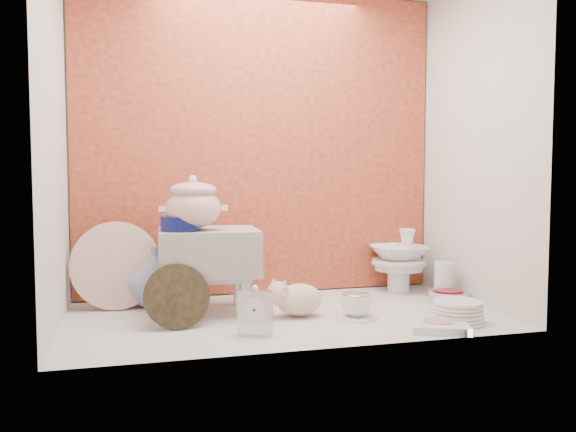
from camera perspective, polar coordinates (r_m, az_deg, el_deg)
name	(u,v)px	position (r m, az deg, el deg)	size (l,w,h in m)	color
ground	(285,315)	(2.52, -0.33, -9.62)	(1.80, 1.80, 0.00)	silver
niche_shell	(274,99)	(2.64, -1.34, 11.33)	(1.86, 1.03, 1.53)	#CC6233
step_stool	(209,271)	(2.56, -7.71, -5.29)	(0.42, 0.36, 0.36)	silver
soup_tureen	(193,203)	(2.49, -9.21, 1.29)	(0.27, 0.27, 0.23)	white
cobalt_bowl	(181,223)	(2.49, -10.41, -0.71)	(0.17, 0.17, 0.06)	#0A1350
floral_platter	(116,265)	(2.71, -16.37, -4.64)	(0.39, 0.11, 0.39)	white
blue_white_vase	(156,276)	(2.73, -12.73, -5.76)	(0.26, 0.26, 0.27)	silver
lacquer_tray	(177,296)	(2.34, -10.75, -7.68)	(0.26, 0.11, 0.25)	black
mantel_clock	(255,311)	(2.20, -3.20, -9.16)	(0.13, 0.04, 0.19)	silver
plush_pig	(299,299)	(2.48, 1.09, -8.07)	(0.25, 0.17, 0.15)	beige
teacup_saucer	(356,317)	(2.47, 6.65, -9.76)	(0.17, 0.17, 0.01)	white
gold_rim_teacup	(356,304)	(2.46, 6.67, -8.52)	(0.12, 0.12, 0.10)	white
lattice_dish	(438,325)	(2.37, 14.38, -10.23)	(0.22, 0.22, 0.03)	white
dinner_plate_stack	(458,312)	(2.48, 16.15, -8.92)	(0.21, 0.21, 0.09)	white
crystal_bowl	(448,297)	(2.84, 15.33, -7.61)	(0.18, 0.18, 0.06)	silver
clear_glass_vase	(444,281)	(2.91, 14.89, -6.10)	(0.09, 0.09, 0.18)	silver
porcelain_tower	(399,260)	(3.03, 10.70, -4.26)	(0.28, 0.28, 0.32)	white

